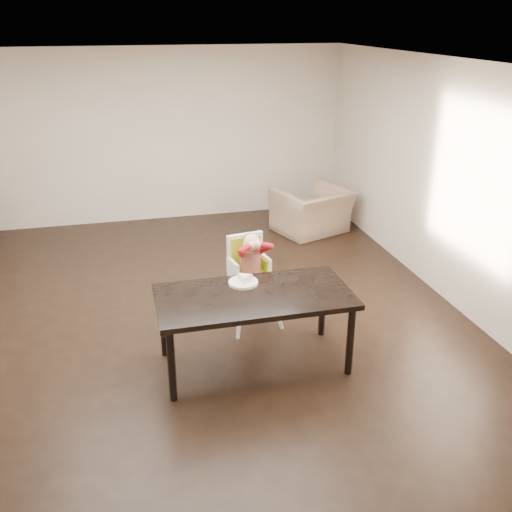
{
  "coord_description": "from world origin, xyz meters",
  "views": [
    {
      "loc": [
        -0.65,
        -5.59,
        3.12
      ],
      "look_at": [
        0.63,
        -0.46,
        0.88
      ],
      "focal_mm": 40.0,
      "sensor_mm": 36.0,
      "label": 1
    }
  ],
  "objects": [
    {
      "name": "dining_table",
      "position": [
        0.47,
        -1.04,
        0.67
      ],
      "size": [
        1.8,
        0.9,
        0.75
      ],
      "color": "black",
      "rests_on": "ground"
    },
    {
      "name": "ground",
      "position": [
        0.0,
        0.0,
        0.0
      ],
      "size": [
        7.0,
        7.0,
        0.0
      ],
      "primitive_type": "plane",
      "color": "black",
      "rests_on": "ground"
    },
    {
      "name": "high_chair",
      "position": [
        0.62,
        -0.24,
        0.74
      ],
      "size": [
        0.5,
        0.5,
        1.04
      ],
      "rotation": [
        0.0,
        0.0,
        0.16
      ],
      "color": "white",
      "rests_on": "ground"
    },
    {
      "name": "armchair",
      "position": [
        2.2,
        2.27,
        0.46
      ],
      "size": [
        1.21,
        0.99,
        0.92
      ],
      "primitive_type": "imported",
      "rotation": [
        0.0,
        0.0,
        3.48
      ],
      "color": "#9D8064",
      "rests_on": "ground"
    },
    {
      "name": "room_walls",
      "position": [
        0.0,
        0.0,
        1.86
      ],
      "size": [
        6.02,
        7.02,
        2.71
      ],
      "color": "beige",
      "rests_on": "ground"
    },
    {
      "name": "plate",
      "position": [
        0.43,
        -0.8,
        0.78
      ],
      "size": [
        0.33,
        0.33,
        0.08
      ],
      "rotation": [
        0.0,
        0.0,
        0.17
      ],
      "color": "white",
      "rests_on": "dining_table"
    }
  ]
}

